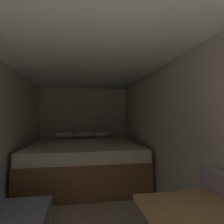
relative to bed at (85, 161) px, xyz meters
name	(u,v)px	position (x,y,z in m)	size (l,w,h in m)	color
ground_plane	(86,219)	(0.00, -1.46, -0.40)	(7.05, 7.05, 0.00)	#A39984
wall_back	(84,127)	(0.00, 1.09, 0.66)	(2.43, 0.05, 2.12)	beige
wall_right	(170,137)	(1.19, -1.46, 0.66)	(0.05, 5.05, 2.12)	beige
ceiling_slab	(87,57)	(0.00, -1.46, 1.74)	(2.43, 5.05, 0.05)	white
bed	(85,161)	(0.00, 0.00, 0.00)	(2.21, 2.06, 0.95)	brown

